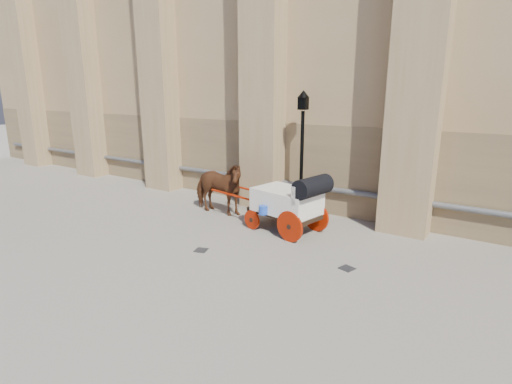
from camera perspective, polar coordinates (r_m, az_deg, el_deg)
The scene contains 6 objects.
ground at distance 11.31m, azimuth -4.66°, elevation -7.06°, with size 90.00×90.00×0.00m, color #70685C.
horse at distance 13.52m, azimuth -5.52°, elevation 0.62°, with size 0.99×2.17×1.84m, color brown.
carriage at distance 11.74m, azimuth 4.89°, elevation -1.22°, with size 4.26×1.88×1.81m.
street_lamp at distance 13.18m, azimuth 6.57°, elevation 5.92°, with size 0.39×0.39×4.11m.
drain_grate_near at distance 10.78m, azimuth -7.86°, elevation -8.23°, with size 0.32×0.32×0.01m, color black.
drain_grate_far at distance 9.92m, azimuth 12.87°, elevation -10.58°, with size 0.32×0.32×0.01m, color black.
Camera 1 is at (6.52, -8.25, 4.16)m, focal length 28.00 mm.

